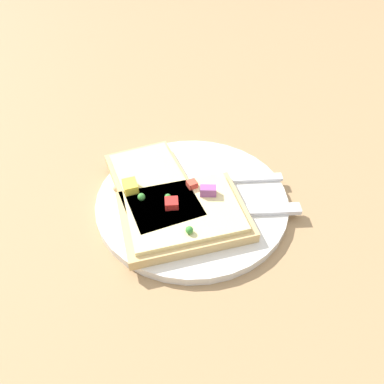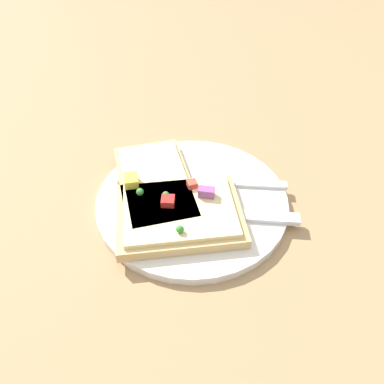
{
  "view_description": "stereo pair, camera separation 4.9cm",
  "coord_description": "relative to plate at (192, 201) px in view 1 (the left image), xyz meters",
  "views": [
    {
      "loc": [
        -0.3,
        0.18,
        0.36
      ],
      "look_at": [
        0.0,
        0.0,
        0.02
      ],
      "focal_mm": 35.0,
      "sensor_mm": 36.0,
      "label": 1
    },
    {
      "loc": [
        -0.33,
        0.14,
        0.36
      ],
      "look_at": [
        0.0,
        0.0,
        0.02
      ],
      "focal_mm": 35.0,
      "sensor_mm": 36.0,
      "label": 2
    }
  ],
  "objects": [
    {
      "name": "knife",
      "position": [
        -0.05,
        -0.03,
        0.01
      ],
      "size": [
        0.12,
        0.2,
        0.01
      ],
      "rotation": [
        0.0,
        0.0,
        7.37
      ],
      "color": "silver",
      "rests_on": "plate"
    },
    {
      "name": "ground_plane",
      "position": [
        0.0,
        0.0,
        -0.01
      ],
      "size": [
        4.0,
        4.0,
        0.0
      ],
      "primitive_type": "plane",
      "color": "#9E7A51"
    },
    {
      "name": "fork",
      "position": [
        0.03,
        -0.02,
        0.01
      ],
      "size": [
        0.12,
        0.21,
        0.01
      ],
      "rotation": [
        0.0,
        0.0,
        7.38
      ],
      "color": "silver",
      "rests_on": "plate"
    },
    {
      "name": "plate",
      "position": [
        0.0,
        0.0,
        0.0
      ],
      "size": [
        0.25,
        0.25,
        0.01
      ],
      "color": "silver",
      "rests_on": "ground"
    },
    {
      "name": "pizza_slice_corner",
      "position": [
        -0.03,
        0.03,
        0.02
      ],
      "size": [
        0.15,
        0.18,
        0.03
      ],
      "rotation": [
        0.0,
        0.0,
        1.3
      ],
      "color": "tan",
      "rests_on": "plate"
    },
    {
      "name": "pizza_slice_main",
      "position": [
        0.03,
        0.04,
        0.02
      ],
      "size": [
        0.19,
        0.12,
        0.03
      ],
      "rotation": [
        0.0,
        0.0,
        6.13
      ],
      "color": "tan",
      "rests_on": "plate"
    },
    {
      "name": "crumb_scatter",
      "position": [
        0.01,
        0.02,
        0.01
      ],
      "size": [
        0.14,
        0.1,
        0.01
      ],
      "color": "tan",
      "rests_on": "plate"
    }
  ]
}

